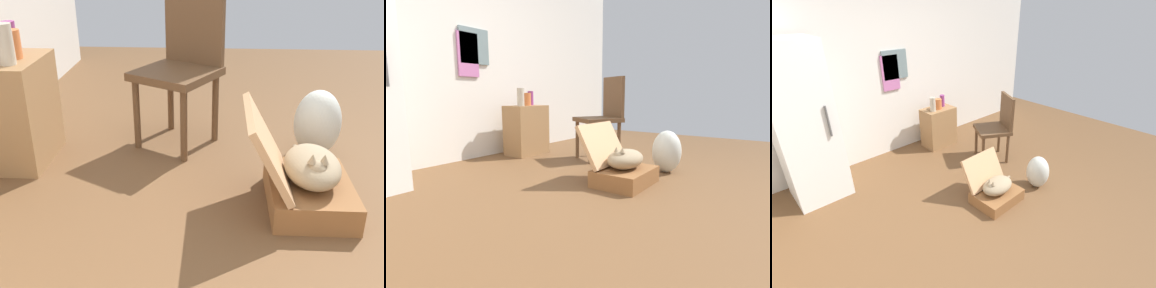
# 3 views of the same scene
# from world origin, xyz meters

# --- Properties ---
(ground_plane) EXTENTS (7.68, 7.68, 0.00)m
(ground_plane) POSITION_xyz_m (0.00, 0.00, 0.00)
(ground_plane) COLOR brown
(ground_plane) RESTS_ON ground
(suitcase_base) EXTENTS (0.55, 0.42, 0.14)m
(suitcase_base) POSITION_xyz_m (0.27, 0.16, 0.07)
(suitcase_base) COLOR brown
(suitcase_base) RESTS_ON ground
(suitcase_lid) EXTENTS (0.55, 0.23, 0.39)m
(suitcase_lid) POSITION_xyz_m (0.27, 0.40, 0.34)
(suitcase_lid) COLOR tan
(suitcase_lid) RESTS_ON suitcase_base
(cat) EXTENTS (0.50, 0.28, 0.21)m
(cat) POSITION_xyz_m (0.26, 0.16, 0.23)
(cat) COLOR #998466
(cat) RESTS_ON suitcase_base
(plastic_bag_white) EXTENTS (0.27, 0.29, 0.43)m
(plastic_bag_white) POSITION_xyz_m (0.90, 0.02, 0.21)
(plastic_bag_white) COLOR silver
(plastic_bag_white) RESTS_ON ground
(side_table) EXTENTS (0.52, 0.34, 0.65)m
(side_table) POSITION_xyz_m (0.73, 1.85, 0.32)
(side_table) COLOR olive
(side_table) RESTS_ON ground
(vase_tall) EXTENTS (0.09, 0.09, 0.22)m
(vase_tall) POSITION_xyz_m (0.59, 1.80, 0.76)
(vase_tall) COLOR #B7AD99
(vase_tall) RESTS_ON side_table
(vase_short) EXTENTS (0.08, 0.08, 0.19)m
(vase_short) POSITION_xyz_m (0.86, 1.89, 0.74)
(vase_short) COLOR #8C387A
(vase_short) RESTS_ON side_table
(vase_round) EXTENTS (0.11, 0.11, 0.16)m
(vase_round) POSITION_xyz_m (0.73, 1.83, 0.73)
(vase_round) COLOR #CC6B38
(vase_round) RESTS_ON side_table
(chair) EXTENTS (0.64, 0.63, 1.00)m
(chair) POSITION_xyz_m (1.07, 0.88, 0.55)
(chair) COLOR brown
(chair) RESTS_ON ground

